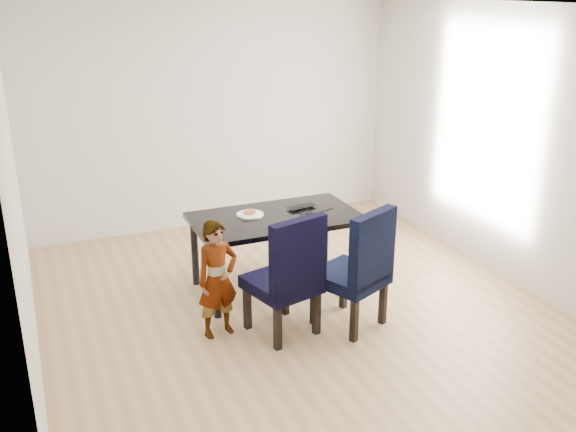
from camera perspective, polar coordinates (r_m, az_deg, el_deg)
name	(u,v)px	position (r m, az deg, el deg)	size (l,w,h in m)	color
floor	(296,309)	(6.04, 0.75, -8.25)	(4.50, 5.00, 0.01)	tan
ceiling	(298,3)	(5.33, 0.89, 18.39)	(4.50, 5.00, 0.01)	white
wall_back	(213,117)	(7.83, -6.69, 8.78)	(4.50, 0.01, 2.70)	silver
wall_front	(490,289)	(3.53, 17.54, -6.17)	(4.50, 0.01, 2.70)	silver
wall_left	(15,202)	(5.10, -23.08, 1.19)	(0.01, 5.00, 2.70)	white
wall_right	(505,145)	(6.74, 18.75, 6.03)	(0.01, 5.00, 2.70)	silver
dining_table	(276,252)	(6.29, -1.07, -3.21)	(1.60, 0.90, 0.75)	black
chair_left	(282,273)	(5.43, -0.58, -5.12)	(0.53, 0.55, 1.10)	black
chair_right	(350,267)	(5.57, 5.52, -4.51)	(0.53, 0.55, 1.10)	black
child	(218,279)	(5.44, -6.28, -5.60)	(0.38, 0.25, 1.03)	orange
plate	(250,215)	(6.18, -3.39, 0.13)	(0.26, 0.26, 0.01)	white
sandwich	(250,212)	(6.16, -3.44, 0.39)	(0.14, 0.06, 0.05)	#A06F39
laptop	(299,206)	(6.40, 0.99, 0.91)	(0.30, 0.19, 0.02)	black
cable_tangle	(307,214)	(6.19, 1.69, 0.14)	(0.15, 0.15, 0.01)	black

